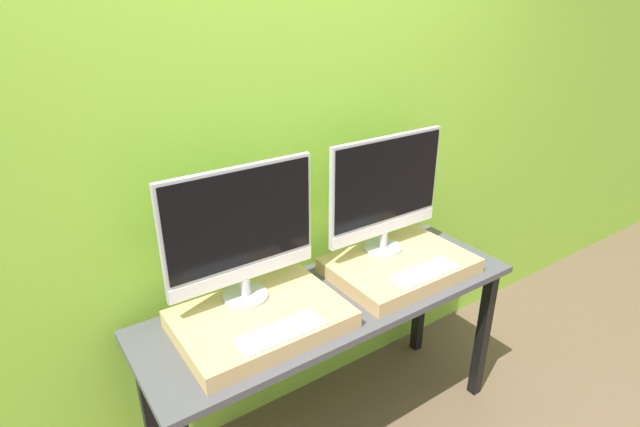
% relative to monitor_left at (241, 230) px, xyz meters
% --- Properties ---
extents(wall_back, '(8.00, 0.04, 2.60)m').
position_rel_monitor_left_xyz_m(wall_back, '(0.36, 0.24, 0.17)').
color(wall_back, '#8CC638').
rests_on(wall_back, ground_plane).
extents(workbench, '(1.66, 0.55, 0.77)m').
position_rel_monitor_left_xyz_m(workbench, '(0.36, -0.11, -0.46)').
color(workbench, '#47474C').
rests_on(workbench, ground_plane).
extents(wooden_riser_left, '(0.63, 0.44, 0.07)m').
position_rel_monitor_left_xyz_m(wooden_riser_left, '(0.00, -0.12, -0.33)').
color(wooden_riser_left, tan).
rests_on(wooden_riser_left, workbench).
extents(monitor_left, '(0.61, 0.18, 0.54)m').
position_rel_monitor_left_xyz_m(monitor_left, '(0.00, 0.00, 0.00)').
color(monitor_left, '#B2B2B7').
rests_on(monitor_left, wooden_riser_left).
extents(keyboard_left, '(0.32, 0.11, 0.01)m').
position_rel_monitor_left_xyz_m(keyboard_left, '(0.00, -0.27, -0.29)').
color(keyboard_left, silver).
rests_on(keyboard_left, wooden_riser_left).
extents(wooden_riser_right, '(0.63, 0.44, 0.07)m').
position_rel_monitor_left_xyz_m(wooden_riser_right, '(0.71, -0.12, -0.33)').
color(wooden_riser_right, tan).
rests_on(wooden_riser_right, workbench).
extents(monitor_right, '(0.61, 0.18, 0.54)m').
position_rel_monitor_left_xyz_m(monitor_right, '(0.71, 0.00, 0.00)').
color(monitor_right, '#B2B2B7').
rests_on(monitor_right, wooden_riser_right).
extents(keyboard_right, '(0.32, 0.11, 0.01)m').
position_rel_monitor_left_xyz_m(keyboard_right, '(0.71, -0.27, -0.29)').
color(keyboard_right, silver).
rests_on(keyboard_right, wooden_riser_right).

